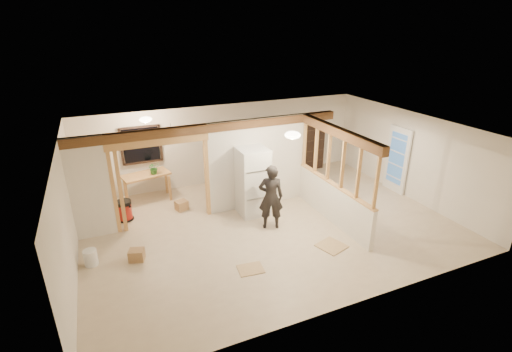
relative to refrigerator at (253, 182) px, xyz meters
name	(u,v)px	position (x,y,z in m)	size (l,w,h in m)	color
floor	(269,225)	(0.13, -0.77, -0.92)	(9.00, 6.50, 0.01)	beige
ceiling	(271,130)	(0.13, -0.77, 1.58)	(9.00, 6.50, 0.01)	white
wall_back	(226,143)	(0.13, 2.48, 0.33)	(9.00, 0.01, 2.50)	silver
wall_front	(352,248)	(0.13, -4.02, 0.33)	(9.00, 0.01, 2.50)	silver
wall_left	(66,215)	(-4.37, -0.77, 0.33)	(0.01, 6.50, 2.50)	silver
wall_right	(410,156)	(4.63, -0.77, 0.33)	(0.01, 6.50, 2.50)	silver
partition_left_stub	(90,188)	(-3.92, 0.43, 0.33)	(0.90, 0.12, 2.50)	silver
partition_center	(258,163)	(0.33, 0.43, 0.33)	(2.80, 0.12, 2.50)	silver
doorway_frame	(162,183)	(-2.27, 0.43, 0.18)	(2.46, 0.14, 2.20)	tan
header_beam_back	(214,127)	(-0.87, 0.43, 1.46)	(7.00, 0.18, 0.22)	brown
header_beam_right	(338,132)	(1.73, -1.17, 1.46)	(0.18, 3.30, 0.22)	brown
pony_wall	(332,202)	(1.73, -1.17, -0.42)	(0.12, 3.20, 1.00)	silver
stud_partition	(336,160)	(1.73, -1.17, 0.74)	(0.14, 3.20, 1.32)	tan
window_back	(141,145)	(-2.47, 2.40, 0.63)	(1.12, 0.10, 1.10)	black
french_door	(397,160)	(4.55, -0.37, 0.08)	(0.12, 0.86, 2.00)	white
ceiling_dome_main	(293,135)	(0.43, -1.27, 1.56)	(0.36, 0.36, 0.16)	#FFEABF
ceiling_dome_util	(146,120)	(-2.37, 1.53, 1.56)	(0.32, 0.32, 0.14)	#FFEABF
hanging_bulb	(171,135)	(-1.87, 0.83, 1.26)	(0.07, 0.07, 0.07)	#FFD88C
refrigerator	(253,182)	(0.00, 0.00, 0.00)	(0.76, 0.74, 1.84)	white
woman	(271,197)	(0.11, -0.89, -0.08)	(0.61, 0.40, 1.68)	#292727
work_table	(147,187)	(-2.49, 1.95, -0.51)	(1.30, 0.65, 0.82)	tan
potted_plant	(154,168)	(-2.25, 1.87, 0.08)	(0.32, 0.28, 0.36)	#2B6630
shop_vac	(124,210)	(-3.23, 0.97, -0.64)	(0.43, 0.43, 0.56)	maroon
bookshelf	(312,146)	(3.21, 2.27, -0.08)	(0.84, 0.28, 1.67)	black
bucket	(91,258)	(-4.09, -0.80, -0.74)	(0.28, 0.28, 0.36)	white
box_util_a	(182,205)	(-1.74, 0.95, -0.79)	(0.31, 0.27, 0.27)	#A47B4F
box_util_b	(100,225)	(-3.85, 0.66, -0.78)	(0.31, 0.31, 0.29)	#A47B4F
box_front	(137,255)	(-3.18, -1.02, -0.79)	(0.32, 0.26, 0.26)	#A47B4F
floor_panel_near	(332,246)	(1.02, -2.26, -0.91)	(0.58, 0.58, 0.02)	tan
floor_panel_far	(251,269)	(-1.04, -2.31, -0.91)	(0.53, 0.42, 0.02)	tan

